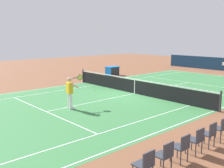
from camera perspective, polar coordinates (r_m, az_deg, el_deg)
The scene contains 13 objects.
ground_plane at distance 17.31m, azimuth 4.94°, elevation -2.07°, with size 60.00×60.00×0.00m, color brown.
court_slab at distance 17.31m, azimuth 4.94°, elevation -2.07°, with size 24.20×11.40×0.00m, color #387A42.
court_line_markings at distance 17.31m, azimuth 4.94°, elevation -2.06°, with size 23.85×11.05×0.01m.
tennis_net at distance 17.21m, azimuth 4.97°, elevation -0.47°, with size 0.10×11.70×1.08m.
tennis_player_near at distance 13.61m, azimuth -9.12°, elevation -1.55°, with size 1.13×0.77×1.70m.
tennis_ball at distance 18.22m, azimuth -3.88°, elevation -1.33°, with size 0.07×0.07×0.07m, color #CCE01E.
spectator_chair_2 at distance 10.16m, azimuth 22.64°, elevation -8.70°, with size 0.44×0.44×0.88m.
spectator_chair_3 at distance 9.47m, azimuth 20.46°, elevation -9.93°, with size 0.44×0.44×0.88m.
spectator_chair_4 at distance 8.80m, azimuth 17.93°, elevation -11.33°, with size 0.44×0.44×0.88m.
spectator_chair_5 at distance 8.15m, azimuth 14.96°, elevation -12.93°, with size 0.44×0.44×0.88m.
spectator_chair_6 at distance 7.54m, azimuth 11.45°, elevation -14.76°, with size 0.44×0.44×0.88m.
spectator_chair_7 at distance 6.97m, azimuth 7.25°, elevation -16.82°, with size 0.44×0.44×0.88m.
equipment_cart_tarped at distance 25.36m, azimuth 0.11°, elevation 2.90°, with size 1.25×0.84×0.85m.
Camera 1 is at (12.33, 11.58, 3.68)m, focal length 41.95 mm.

